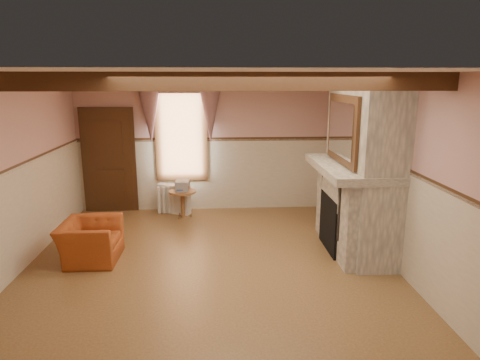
{
  "coord_description": "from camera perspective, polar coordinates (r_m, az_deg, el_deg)",
  "views": [
    {
      "loc": [
        0.11,
        -5.9,
        2.73
      ],
      "look_at": [
        0.49,
        0.8,
        1.14
      ],
      "focal_mm": 32.0,
      "sensor_mm": 36.0,
      "label": 1
    }
  ],
  "objects": [
    {
      "name": "armchair",
      "position": [
        7.0,
        -19.31,
        -7.67
      ],
      "size": [
        0.83,
        0.95,
        0.62
      ],
      "primitive_type": "imported",
      "rotation": [
        0.0,
        0.0,
        1.57
      ],
      "color": "#994219",
      "rests_on": "floor"
    },
    {
      "name": "floor",
      "position": [
        6.5,
        -4.03,
        -11.52
      ],
      "size": [
        5.5,
        6.0,
        0.01
      ],
      "primitive_type": "cube",
      "color": "brown",
      "rests_on": "ground"
    },
    {
      "name": "overmantel_mirror",
      "position": [
        6.82,
        13.43,
        6.6
      ],
      "size": [
        0.06,
        1.44,
        1.04
      ],
      "primitive_type": "cube",
      "color": "silver",
      "rests_on": "fireplace"
    },
    {
      "name": "firebox",
      "position": [
        7.14,
        12.31,
        -5.59
      ],
      "size": [
        0.2,
        0.95,
        0.9
      ],
      "primitive_type": "cube",
      "color": "black",
      "rests_on": "floor"
    },
    {
      "name": "wall_front",
      "position": [
        3.19,
        -5.06,
        -11.32
      ],
      "size": [
        5.5,
        0.02,
        2.8
      ],
      "primitive_type": "cube",
      "color": "tan",
      "rests_on": "floor"
    },
    {
      "name": "chair_rail",
      "position": [
        6.02,
        -4.26,
        1.54
      ],
      "size": [
        5.5,
        6.0,
        0.08
      ],
      "primitive_type": null,
      "color": "black",
      "rests_on": "wainscot"
    },
    {
      "name": "mantel",
      "position": [
        6.97,
        14.62,
        1.59
      ],
      "size": [
        1.05,
        2.05,
        0.12
      ],
      "primitive_type": "cube",
      "color": "gray",
      "rests_on": "fireplace"
    },
    {
      "name": "door",
      "position": [
        9.26,
        -17.04,
        2.31
      ],
      "size": [
        1.1,
        0.1,
        2.1
      ],
      "primitive_type": "cube",
      "color": "black",
      "rests_on": "floor"
    },
    {
      "name": "ceiling_beam_back",
      "position": [
        7.1,
        -4.28,
        13.08
      ],
      "size": [
        5.5,
        0.18,
        0.2
      ],
      "primitive_type": "cube",
      "color": "black",
      "rests_on": "ceiling"
    },
    {
      "name": "window_drapes",
      "position": [
        8.82,
        -8.02,
        10.1
      ],
      "size": [
        1.3,
        0.14,
        1.4
      ],
      "primitive_type": "cube",
      "color": "gray",
      "rests_on": "wall_back"
    },
    {
      "name": "jar_yellow",
      "position": [
        6.51,
        15.95,
        1.76
      ],
      "size": [
        0.06,
        0.06,
        0.12
      ],
      "primitive_type": "cylinder",
      "color": "gold",
      "rests_on": "mantel"
    },
    {
      "name": "window",
      "position": [
        8.96,
        -7.85,
        6.3
      ],
      "size": [
        1.06,
        0.08,
        2.02
      ],
      "primitive_type": "cube",
      "color": "white",
      "rests_on": "wall_back"
    },
    {
      "name": "side_table",
      "position": [
        8.69,
        -7.64,
        -3.19
      ],
      "size": [
        0.62,
        0.62,
        0.55
      ],
      "primitive_type": "cylinder",
      "rotation": [
        0.0,
        0.0,
        -0.18
      ],
      "color": "brown",
      "rests_on": "floor"
    },
    {
      "name": "book_stack",
      "position": [
        8.63,
        -7.68,
        -0.72
      ],
      "size": [
        0.28,
        0.34,
        0.2
      ],
      "primitive_type": "cube",
      "rotation": [
        0.0,
        0.0,
        -0.08
      ],
      "color": "#B7AD8C",
      "rests_on": "side_table"
    },
    {
      "name": "wainscot",
      "position": [
        6.22,
        -4.14,
        -5.24
      ],
      "size": [
        5.5,
        6.0,
        1.5
      ],
      "primitive_type": null,
      "color": "beige",
      "rests_on": "floor"
    },
    {
      "name": "bowl",
      "position": [
        6.91,
        14.78,
        2.36
      ],
      "size": [
        0.36,
        0.36,
        0.09
      ],
      "primitive_type": "imported",
      "color": "brown",
      "rests_on": "mantel"
    },
    {
      "name": "ceiling_beam_front",
      "position": [
        4.7,
        -4.75,
        12.96
      ],
      "size": [
        5.5,
        0.18,
        0.2
      ],
      "primitive_type": "cube",
      "color": "black",
      "rests_on": "ceiling"
    },
    {
      "name": "ceiling",
      "position": [
        5.9,
        -4.49,
        14.0
      ],
      "size": [
        5.5,
        6.0,
        0.01
      ],
      "primitive_type": "cube",
      "color": "silver",
      "rests_on": "wall_back"
    },
    {
      "name": "candle_red",
      "position": [
        6.61,
        15.63,
        2.14
      ],
      "size": [
        0.06,
        0.06,
        0.16
      ],
      "primitive_type": "cylinder",
      "color": "maroon",
      "rests_on": "mantel"
    },
    {
      "name": "fireplace",
      "position": [
        7.02,
        16.04,
        1.92
      ],
      "size": [
        0.85,
        2.0,
        2.8
      ],
      "primitive_type": "cube",
      "color": "gray",
      "rests_on": "floor"
    },
    {
      "name": "oil_lamp",
      "position": [
        7.52,
        13.3,
        4.04
      ],
      "size": [
        0.11,
        0.11,
        0.28
      ],
      "primitive_type": "cylinder",
      "color": "#C08336",
      "rests_on": "mantel"
    },
    {
      "name": "wall_left",
      "position": [
        6.69,
        -28.53,
        0.24
      ],
      "size": [
        0.02,
        6.0,
        2.8
      ],
      "primitive_type": "cube",
      "color": "tan",
      "rests_on": "floor"
    },
    {
      "name": "wall_right",
      "position": [
        6.59,
        20.4,
        0.88
      ],
      "size": [
        0.02,
        6.0,
        2.8
      ],
      "primitive_type": "cube",
      "color": "tan",
      "rests_on": "floor"
    },
    {
      "name": "mantel_clock",
      "position": [
        7.7,
        12.89,
        3.98
      ],
      "size": [
        0.14,
        0.24,
        0.2
      ],
      "primitive_type": "cube",
      "color": "black",
      "rests_on": "mantel"
    },
    {
      "name": "radiator",
      "position": [
        8.97,
        -8.81,
        -2.52
      ],
      "size": [
        0.71,
        0.44,
        0.6
      ],
      "primitive_type": "cube",
      "rotation": [
        0.0,
        0.0,
        -0.41
      ],
      "color": "silver",
      "rests_on": "floor"
    },
    {
      "name": "wall_back",
      "position": [
        8.99,
        -3.96,
        4.81
      ],
      "size": [
        5.5,
        0.02,
        2.8
      ],
      "primitive_type": "cube",
      "color": "tan",
      "rests_on": "floor"
    }
  ]
}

